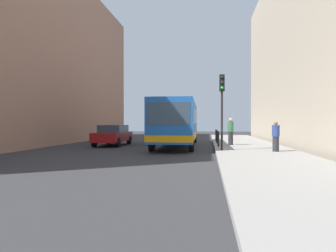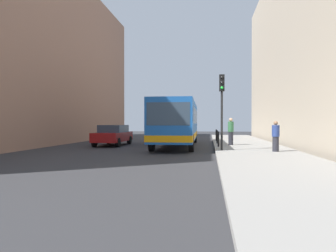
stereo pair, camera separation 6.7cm
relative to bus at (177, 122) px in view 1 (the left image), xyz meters
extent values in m
plane|color=#2D2D30|center=(-0.67, -3.08, -1.73)|extent=(80.00, 80.00, 0.00)
cube|color=gray|center=(4.73, -3.08, -1.65)|extent=(4.40, 40.00, 0.15)
cube|color=#936B56|center=(-12.17, 0.92, 5.27)|extent=(7.00, 32.00, 13.99)
cube|color=#19519E|center=(0.00, -0.11, 0.02)|extent=(2.71, 11.04, 2.50)
cube|color=orange|center=(0.00, -0.11, -0.93)|extent=(2.73, 11.07, 0.36)
cube|color=#2D3D4C|center=(0.10, -5.58, 0.37)|extent=(2.26, 0.10, 1.20)
cube|color=#2D3D4C|center=(-0.01, 0.39, 0.37)|extent=(2.70, 9.45, 1.00)
cylinder|color=black|center=(1.20, -3.98, -1.23)|extent=(0.30, 1.01, 1.00)
cylinder|color=black|center=(-1.05, -4.03, -1.23)|extent=(0.30, 1.01, 1.00)
cylinder|color=black|center=(1.06, 3.81, -1.23)|extent=(0.30, 1.01, 1.00)
cylinder|color=black|center=(-1.20, 3.77, -1.23)|extent=(0.30, 1.01, 1.00)
cube|color=maroon|center=(-4.69, 0.07, -1.09)|extent=(1.82, 4.41, 0.64)
cube|color=#2D3D4C|center=(-4.69, 0.22, -0.51)|extent=(1.61, 2.47, 0.52)
cylinder|color=black|center=(-3.86, -1.43, -1.41)|extent=(0.22, 0.64, 0.64)
cylinder|color=black|center=(-5.50, -1.43, -1.41)|extent=(0.22, 0.64, 0.64)
cylinder|color=black|center=(-3.87, 1.57, -1.41)|extent=(0.22, 0.64, 0.64)
cylinder|color=black|center=(-5.51, 1.57, -1.41)|extent=(0.22, 0.64, 0.64)
cylinder|color=black|center=(2.88, -4.38, 0.02)|extent=(0.12, 0.12, 3.20)
cube|color=black|center=(2.88, -4.38, 2.07)|extent=(0.28, 0.24, 0.90)
sphere|color=black|center=(2.88, -4.51, 2.35)|extent=(0.16, 0.16, 0.16)
sphere|color=black|center=(2.88, -4.51, 2.07)|extent=(0.16, 0.16, 0.16)
sphere|color=green|center=(2.88, -4.51, 1.79)|extent=(0.16, 0.16, 0.16)
cylinder|color=black|center=(2.78, -1.87, -1.10)|extent=(0.11, 0.11, 0.95)
cylinder|color=black|center=(2.78, 1.12, -1.10)|extent=(0.11, 0.11, 0.95)
cylinder|color=black|center=(2.78, 4.12, -1.10)|extent=(0.11, 0.11, 0.95)
cylinder|color=#26262D|center=(5.62, -4.79, -1.19)|extent=(0.32, 0.32, 0.77)
cylinder|color=navy|center=(5.62, -4.79, -0.50)|extent=(0.38, 0.38, 0.60)
sphere|color=#8C6647|center=(5.62, -4.79, -0.10)|extent=(0.21, 0.21, 0.21)
cylinder|color=#26262D|center=(3.64, -0.38, -1.13)|extent=(0.32, 0.32, 0.89)
cylinder|color=#336B3F|center=(3.64, -0.38, -0.35)|extent=(0.38, 0.38, 0.68)
sphere|color=tan|center=(3.64, -0.38, 0.12)|extent=(0.24, 0.24, 0.24)
camera|label=1|loc=(2.14, -21.04, -0.09)|focal=32.36mm
camera|label=2|loc=(2.20, -21.03, -0.09)|focal=32.36mm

